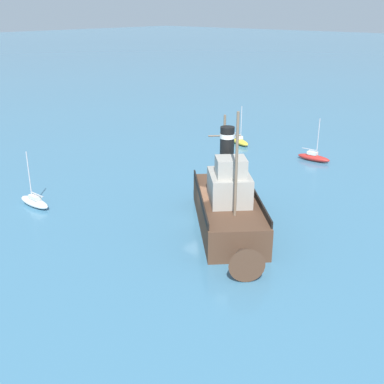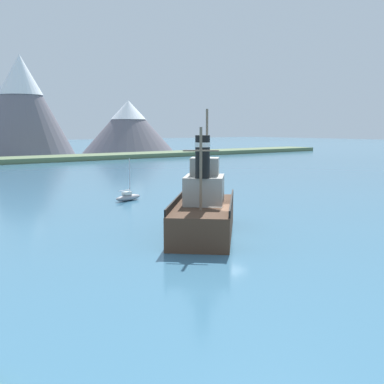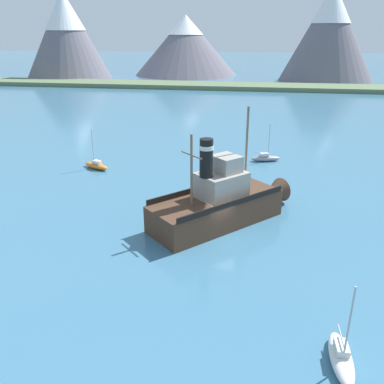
# 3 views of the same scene
# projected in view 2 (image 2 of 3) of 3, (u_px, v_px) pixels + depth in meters

# --- Properties ---
(ground_plane) EXTENTS (600.00, 600.00, 0.00)m
(ground_plane) POSITION_uv_depth(u_px,v_px,m) (227.00, 238.00, 36.50)
(ground_plane) COLOR teal
(old_tugboat) EXTENTS (12.41, 12.72, 9.90)m
(old_tugboat) POSITION_uv_depth(u_px,v_px,m) (204.00, 210.00, 38.21)
(old_tugboat) COLOR #4C3323
(old_tugboat) RESTS_ON ground
(sailboat_grey) EXTENTS (3.96, 2.07, 4.90)m
(sailboat_grey) POSITION_uv_depth(u_px,v_px,m) (128.00, 197.00, 55.49)
(sailboat_grey) COLOR gray
(sailboat_grey) RESTS_ON ground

